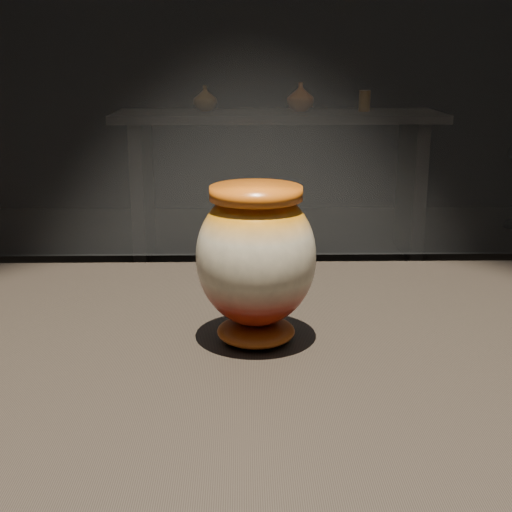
# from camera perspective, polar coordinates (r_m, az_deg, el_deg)

# --- Properties ---
(main_vase) EXTENTS (0.20, 0.20, 0.20)m
(main_vase) POSITION_cam_1_polar(r_m,az_deg,el_deg) (0.89, -0.00, -0.23)
(main_vase) COLOR maroon
(main_vase) RESTS_ON display_plinth
(back_shelf) EXTENTS (2.00, 0.60, 0.90)m
(back_shelf) POSITION_cam_1_polar(r_m,az_deg,el_deg) (4.49, 1.73, 8.09)
(back_shelf) COLOR black
(back_shelf) RESTS_ON ground
(back_vase_left) EXTENTS (0.17, 0.17, 0.15)m
(back_vase_left) POSITION_cam_1_polar(r_m,az_deg,el_deg) (4.52, -4.10, 12.46)
(back_vase_left) COLOR #895814
(back_vase_left) RESTS_ON back_shelf
(back_vase_mid) EXTENTS (0.23, 0.23, 0.17)m
(back_vase_mid) POSITION_cam_1_polar(r_m,az_deg,el_deg) (4.50, 3.58, 12.57)
(back_vase_mid) COLOR maroon
(back_vase_mid) RESTS_ON back_shelf
(back_vase_right) EXTENTS (0.07, 0.07, 0.13)m
(back_vase_right) POSITION_cam_1_polar(r_m,az_deg,el_deg) (4.55, 8.68, 12.18)
(back_vase_right) COLOR #895814
(back_vase_right) RESTS_ON back_shelf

